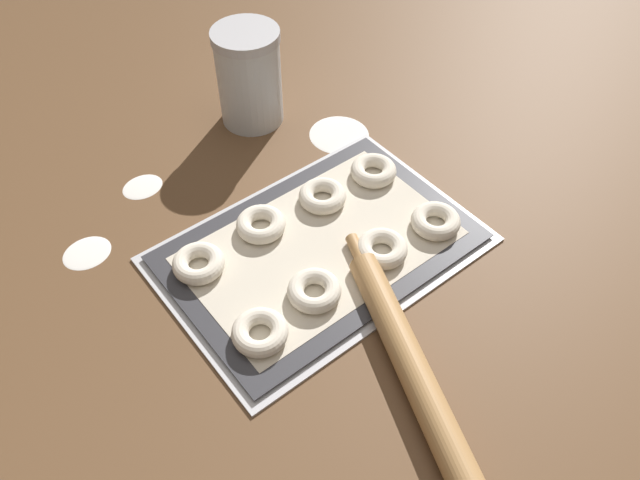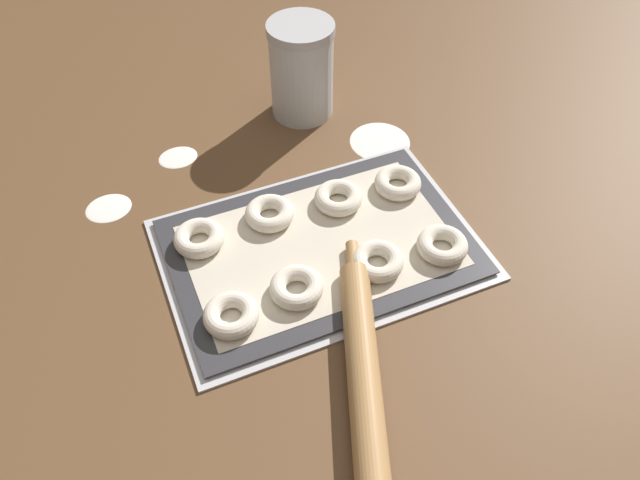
# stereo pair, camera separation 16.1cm
# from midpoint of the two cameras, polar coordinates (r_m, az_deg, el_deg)

# --- Properties ---
(ground_plane) EXTENTS (2.80, 2.80, 0.00)m
(ground_plane) POSITION_cam_midpoint_polar(r_m,az_deg,el_deg) (0.92, 5.64, -0.86)
(ground_plane) COLOR brown
(baking_tray) EXTENTS (0.45, 0.31, 0.01)m
(baking_tray) POSITION_cam_midpoint_polar(r_m,az_deg,el_deg) (0.91, 5.04, -1.29)
(baking_tray) COLOR silver
(baking_tray) RESTS_ON ground_plane
(baking_mat) EXTENTS (0.43, 0.29, 0.00)m
(baking_mat) POSITION_cam_midpoint_polar(r_m,az_deg,el_deg) (0.91, 5.06, -1.07)
(baking_mat) COLOR #333338
(baking_mat) RESTS_ON baking_tray
(bagel_front_far_left) EXTENTS (0.07, 0.07, 0.02)m
(bagel_front_far_left) POSITION_cam_midpoint_polar(r_m,az_deg,el_deg) (0.81, -2.59, -7.51)
(bagel_front_far_left) COLOR silver
(bagel_front_far_left) RESTS_ON baking_mat
(bagel_front_mid_left) EXTENTS (0.07, 0.07, 0.02)m
(bagel_front_mid_left) POSITION_cam_midpoint_polar(r_m,az_deg,el_deg) (0.84, 3.29, -4.94)
(bagel_front_mid_left) COLOR silver
(bagel_front_mid_left) RESTS_ON baking_mat
(bagel_front_mid_right) EXTENTS (0.07, 0.07, 0.02)m
(bagel_front_mid_right) POSITION_cam_midpoint_polar(r_m,az_deg,el_deg) (0.88, 10.50, -2.47)
(bagel_front_mid_right) COLOR silver
(bagel_front_mid_right) RESTS_ON baking_mat
(bagel_front_far_right) EXTENTS (0.07, 0.07, 0.02)m
(bagel_front_far_right) POSITION_cam_midpoint_polar(r_m,az_deg,el_deg) (0.92, 16.09, -0.97)
(bagel_front_far_right) COLOR silver
(bagel_front_far_right) RESTS_ON baking_mat
(bagel_back_far_left) EXTENTS (0.07, 0.07, 0.02)m
(bagel_back_far_left) POSITION_cam_midpoint_polar(r_m,az_deg,el_deg) (0.90, -6.09, -0.35)
(bagel_back_far_left) COLOR silver
(bagel_back_far_left) RESTS_ON baking_mat
(bagel_back_mid_left) EXTENTS (0.07, 0.07, 0.02)m
(bagel_back_mid_left) POSITION_cam_midpoint_polar(r_m,az_deg,el_deg) (0.93, 0.25, 1.96)
(bagel_back_mid_left) COLOR silver
(bagel_back_mid_left) RESTS_ON baking_mat
(bagel_back_mid_right) EXTENTS (0.07, 0.07, 0.02)m
(bagel_back_mid_right) POSITION_cam_midpoint_polar(r_m,az_deg,el_deg) (0.96, 6.49, 3.39)
(bagel_back_mid_right) COLOR silver
(bagel_back_mid_right) RESTS_ON baking_mat
(bagel_back_far_right) EXTENTS (0.07, 0.07, 0.02)m
(bagel_back_far_right) POSITION_cam_midpoint_polar(r_m,az_deg,el_deg) (1.00, 11.76, 4.70)
(bagel_back_far_right) COLOR silver
(bagel_back_far_right) RESTS_ON baking_mat
(flour_canister) EXTENTS (0.11, 0.11, 0.17)m
(flour_canister) POSITION_cam_midpoint_polar(r_m,az_deg,el_deg) (1.11, 2.58, 14.97)
(flour_canister) COLOR silver
(flour_canister) RESTS_ON ground_plane
(rolling_pin) EXTENTS (0.17, 0.41, 0.04)m
(rolling_pin) POSITION_cam_midpoint_polar(r_m,az_deg,el_deg) (0.78, 10.09, -13.04)
(rolling_pin) COLOR #AD7F4C
(rolling_pin) RESTS_ON ground_plane
(flour_patch_near) EXTENTS (0.07, 0.06, 0.00)m
(flour_patch_near) POSITION_cam_midpoint_polar(r_m,az_deg,el_deg) (1.07, -8.72, 7.14)
(flour_patch_near) COLOR white
(flour_patch_near) RESTS_ON ground_plane
(flour_patch_far) EXTENTS (0.10, 0.11, 0.00)m
(flour_patch_far) POSITION_cam_midpoint_polar(r_m,az_deg,el_deg) (1.10, 9.72, 8.55)
(flour_patch_far) COLOR white
(flour_patch_far) RESTS_ON ground_plane
(flour_patch_side) EXTENTS (0.07, 0.06, 0.00)m
(flour_patch_side) POSITION_cam_midpoint_polar(r_m,az_deg,el_deg) (1.00, -14.57, 2.44)
(flour_patch_side) COLOR white
(flour_patch_side) RESTS_ON ground_plane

